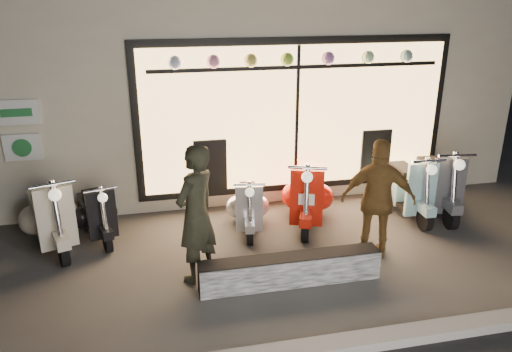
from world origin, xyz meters
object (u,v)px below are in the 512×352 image
(scooter_silver, at_px, (248,204))
(scooter_red, at_px, (307,193))
(graffiti_barrier, at_px, (290,270))
(woman, at_px, (378,200))
(man, at_px, (196,214))

(scooter_silver, bearing_deg, scooter_red, 11.00)
(graffiti_barrier, xyz_separation_m, woman, (1.38, 0.47, 0.66))
(scooter_silver, xyz_separation_m, scooter_red, (1.00, 0.04, 0.08))
(scooter_red, xyz_separation_m, man, (-1.95, -1.43, 0.46))
(scooter_red, bearing_deg, woman, -47.90)
(man, distance_m, woman, 2.52)
(man, bearing_deg, graffiti_barrier, 115.27)
(woman, bearing_deg, graffiti_barrier, 40.14)
(man, bearing_deg, woman, 136.43)
(scooter_silver, bearing_deg, man, -115.22)
(scooter_red, distance_m, man, 2.47)
(woman, bearing_deg, man, 22.75)
(man, bearing_deg, scooter_red, 171.29)
(scooter_red, relative_size, woman, 0.91)
(graffiti_barrier, bearing_deg, scooter_red, 66.12)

